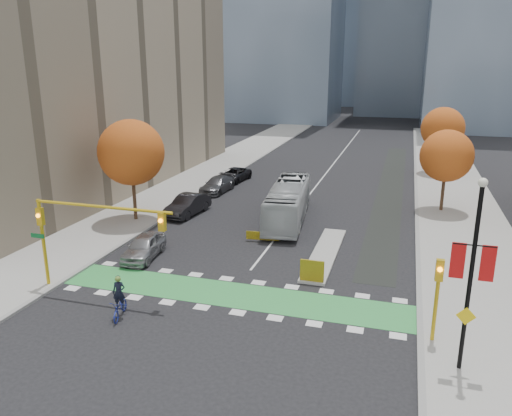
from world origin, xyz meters
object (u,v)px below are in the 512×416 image
Objects in this scene: traffic_signal_west at (80,224)px; cyclist at (120,304)px; parked_car_c at (217,185)px; tree_east_far at (443,129)px; bus at (288,202)px; tree_east_near at (447,156)px; banner_lamppost at (472,269)px; parked_car_d at (234,175)px; parked_car_b at (188,205)px; tree_west at (131,153)px; parked_car_a at (144,247)px; traffic_signal_east at (438,288)px; hazard_board at (312,271)px.

cyclist is (3.40, -2.03, -3.29)m from traffic_signal_west.
traffic_signal_west is 1.65× the size of parked_car_c.
tree_east_far is 26.01m from bus.
tree_east_near is 24.51m from banner_lamppost.
parked_car_b is at bearing -80.98° from parked_car_d.
traffic_signal_west is 1.69× the size of parked_car_d.
parked_car_b reaches higher than parked_car_d.
parked_car_d is at bearing 79.19° from tree_west.
parked_car_b reaches higher than parked_car_c.
cyclist is 8.05m from parked_car_a.
tree_east_near is at bearing 34.73° from parked_car_a.
bus is 12.82m from parked_car_a.
parked_car_d is (-4.47, 30.25, -0.05)m from cyclist.
tree_east_near is 1.41× the size of parked_car_d.
cyclist is (-17.03, -40.54, -4.49)m from tree_east_far.
traffic_signal_east is 0.79× the size of parked_car_b.
parked_car_b is 1.03× the size of parked_car_d.
traffic_signal_west reaches higher than parked_car_b.
banner_lamppost is at bearing -46.61° from parked_car_c.
parked_car_b is at bearing 139.37° from banner_lamppost.
parked_car_b is (-0.68, 15.26, -3.18)m from traffic_signal_west.
parked_car_c is at bearing 99.18° from parked_car_b.
banner_lamppost reaches higher than traffic_signal_east.
tree_east_far reaches higher than tree_east_near.
parked_car_d is at bearing 164.80° from tree_east_near.
banner_lamppost is at bearing -5.86° from traffic_signal_west.
traffic_signal_east is at bearing -35.92° from hazard_board.
tree_east_far is (24.50, 26.00, -0.38)m from tree_west.
traffic_signal_east reaches higher than hazard_board.
tree_east_near reaches higher than traffic_signal_west.
parked_car_d is at bearing 84.35° from cyclist.
hazard_board is 0.17× the size of tree_west.
banner_lamppost is (23.50, -14.50, -1.01)m from tree_west.
traffic_signal_west is 1.03× the size of banner_lamppost.
parked_car_c is at bearing 129.12° from banner_lamppost.
tree_east_near reaches higher than parked_car_c.
banner_lamppost reaches higher than tree_east_near.
parked_car_c is (-1.65, 17.70, -0.02)m from parked_car_a.
parked_car_c is at bearing 134.92° from bus.
banner_lamppost is at bearing -28.27° from parked_car_a.
tree_west reaches higher than bus.
tree_east_near is at bearing 2.35° from parked_car_c.
traffic_signal_east is 0.50× the size of banner_lamppost.
parked_car_a is at bearing -121.03° from tree_east_far.
tree_west reaches higher than traffic_signal_west.
hazard_board is at bearing -104.12° from tree_east_far.
banner_lamppost reaches higher than parked_car_a.
banner_lamppost is at bearing -13.92° from cyclist.
hazard_board is 35.13m from tree_east_far.
bus reaches higher than parked_car_c.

